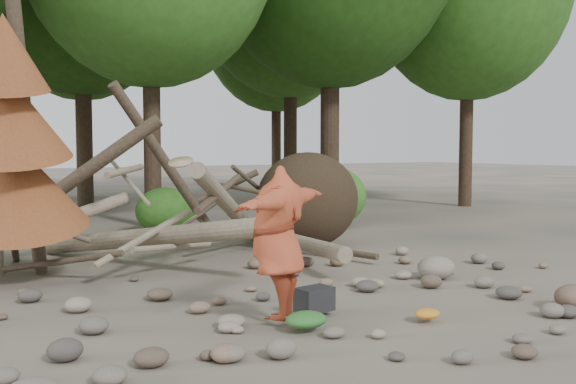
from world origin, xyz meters
TOP-DOWN VIEW (x-y plane):
  - ground at (0.00, 0.00)m, footprint 120.00×120.00m
  - deadfall_pile at (2.02, 4.24)m, footprint 8.55×5.24m
  - dead_conifer at (-3.12, 3.37)m, footprint 2.06×2.16m
  - bush_mid at (0.80, 7.80)m, footprint 1.40×1.40m
  - bush_right at (5.00, 7.00)m, footprint 2.00×2.00m
  - frisbee_thrower at (-0.88, -0.42)m, footprint 2.32×1.76m
  - backpack at (-0.29, -0.29)m, footprint 0.48×0.35m
  - cloth_green at (-0.76, -0.82)m, footprint 0.49×0.41m
  - cloth_orange at (0.68, -1.25)m, footprint 0.33×0.27m
  - boulder_front_right at (2.72, -1.78)m, footprint 0.54×0.49m
  - boulder_mid_right at (2.57, 0.54)m, footprint 0.61×0.55m

SIDE VIEW (x-z plane):
  - ground at x=0.00m, z-range 0.00..0.00m
  - cloth_orange at x=0.68m, z-range 0.00..0.12m
  - cloth_green at x=-0.76m, z-range 0.00..0.18m
  - backpack at x=-0.29m, z-range 0.00..0.29m
  - boulder_front_right at x=2.72m, z-range 0.00..0.33m
  - boulder_mid_right at x=2.57m, z-range 0.00..0.37m
  - bush_mid at x=0.80m, z-range 0.00..1.12m
  - bush_right at x=5.00m, z-range 0.00..1.60m
  - deadfall_pile at x=2.02m, z-range -0.70..2.60m
  - frisbee_thrower at x=-0.88m, z-range 0.02..1.93m
  - dead_conifer at x=-3.12m, z-range -0.06..4.29m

